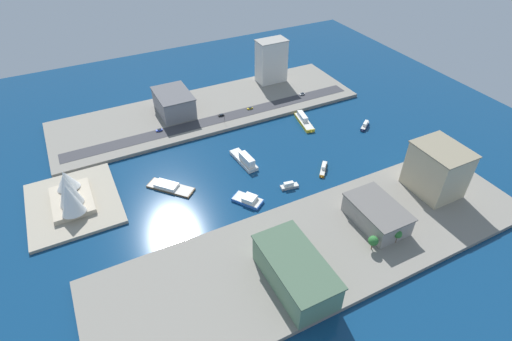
# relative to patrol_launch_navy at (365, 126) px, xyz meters

# --- Properties ---
(ground_plane) EXTENTS (440.00, 440.00, 0.00)m
(ground_plane) POSITION_rel_patrol_launch_navy_xyz_m (-3.49, 94.93, -1.60)
(ground_plane) COLOR navy
(quay_west) EXTENTS (70.00, 240.00, 2.56)m
(quay_west) POSITION_rel_patrol_launch_navy_xyz_m (-83.41, 94.93, -0.32)
(quay_west) COLOR gray
(quay_west) RESTS_ON ground_plane
(quay_east) EXTENTS (70.00, 240.00, 2.56)m
(quay_east) POSITION_rel_patrol_launch_navy_xyz_m (76.43, 94.93, -0.32)
(quay_east) COLOR gray
(quay_east) RESTS_ON ground_plane
(peninsula_point) EXTENTS (59.12, 50.42, 2.00)m
(peninsula_point) POSITION_rel_patrol_launch_navy_xyz_m (9.86, 206.13, -0.60)
(peninsula_point) COLOR #A89E89
(peninsula_point) RESTS_ON ground_plane
(road_strip) EXTENTS (12.09, 228.00, 0.15)m
(road_strip) POSITION_rel_patrol_launch_navy_xyz_m (56.97, 94.93, 1.03)
(road_strip) COLOR #38383D
(road_strip) RESTS_ON quay_east
(patrol_launch_navy) EXTENTS (10.51, 13.22, 4.14)m
(patrol_launch_navy) POSITION_rel_patrol_launch_navy_xyz_m (0.00, 0.00, 0.00)
(patrol_launch_navy) COLOR #1E284C
(patrol_launch_navy) RESTS_ON ground_plane
(ferry_white_commuter) EXTENTS (28.24, 9.25, 7.45)m
(ferry_white_commuter) POSITION_rel_patrol_launch_navy_xyz_m (0.89, 99.32, 1.10)
(ferry_white_commuter) COLOR silver
(ferry_white_commuter) RESTS_ON ground_plane
(barge_flat_brown) EXTENTS (27.88, 26.49, 3.02)m
(barge_flat_brown) POSITION_rel_patrol_launch_navy_xyz_m (-1.27, 151.70, -0.44)
(barge_flat_brown) COLOR brown
(barge_flat_brown) RESTS_ON ground_plane
(water_taxi_orange) EXTENTS (14.14, 13.11, 4.02)m
(water_taxi_orange) POSITION_rel_patrol_launch_navy_xyz_m (-29.31, 57.36, -0.13)
(water_taxi_orange) COLOR orange
(water_taxi_orange) RESTS_ON ground_plane
(yacht_sleek_gray) EXTENTS (5.65, 12.60, 4.19)m
(yacht_sleek_gray) POSITION_rel_patrol_launch_navy_xyz_m (-34.03, 85.74, -0.09)
(yacht_sleek_gray) COLOR #999EA3
(yacht_sleek_gray) RESTS_ON ground_plane
(ferry_yellow_fast) EXTENTS (28.29, 11.48, 5.78)m
(ferry_yellow_fast) POSITION_rel_patrol_launch_navy_xyz_m (26.15, 37.38, 0.46)
(ferry_yellow_fast) COLOR yellow
(ferry_yellow_fast) RESTS_ON ground_plane
(catamaran_blue) EXTENTS (19.26, 17.02, 4.39)m
(catamaran_blue) POSITION_rel_patrol_launch_navy_xyz_m (-34.09, 114.02, 0.03)
(catamaran_blue) COLOR blue
(catamaran_blue) RESTS_ON ground_plane
(carpark_squat_concrete) EXTENTS (34.53, 22.28, 11.96)m
(carpark_squat_concrete) POSITION_rel_patrol_launch_navy_xyz_m (-82.75, 60.25, 6.96)
(carpark_squat_concrete) COLOR gray
(carpark_squat_concrete) RESTS_ON quay_west
(terminal_long_green) EXTENTS (45.37, 23.21, 15.96)m
(terminal_long_green) POSITION_rel_patrol_launch_navy_xyz_m (-96.69, 120.16, 8.96)
(terminal_long_green) COLOR slate
(terminal_long_green) RESTS_ON quay_west
(hotel_broad_white) EXTENTS (15.52, 25.56, 36.65)m
(hotel_broad_white) POSITION_rel_patrol_launch_navy_xyz_m (96.95, 27.43, 19.31)
(hotel_broad_white) COLOR silver
(hotel_broad_white) RESTS_ON quay_east
(warehouse_low_gray) EXTENTS (35.98, 25.21, 16.58)m
(warehouse_low_gray) POSITION_rel_patrol_launch_navy_xyz_m (81.78, 120.83, 9.28)
(warehouse_low_gray) COLOR gray
(warehouse_low_gray) RESTS_ON quay_east
(office_block_beige) EXTENTS (30.14, 24.64, 29.76)m
(office_block_beige) POSITION_rel_patrol_launch_navy_xyz_m (-76.19, 12.16, 15.87)
(office_block_beige) COLOR #C6B793
(office_block_beige) RESTS_ON quay_west
(suv_black) EXTENTS (2.03, 4.58, 1.56)m
(suv_black) POSITION_rel_patrol_launch_navy_xyz_m (59.91, 91.14, 1.86)
(suv_black) COLOR black
(suv_black) RESTS_ON road_strip
(hatchback_blue) EXTENTS (2.01, 4.78, 1.63)m
(hatchback_blue) POSITION_rel_patrol_launch_navy_xyz_m (60.70, 139.64, 1.90)
(hatchback_blue) COLOR black
(hatchback_blue) RESTS_ON road_strip
(taxi_yellow_cab) EXTENTS (1.94, 4.77, 1.38)m
(taxi_yellow_cab) POSITION_rel_patrol_launch_navy_xyz_m (59.49, 66.55, 1.80)
(taxi_yellow_cab) COLOR black
(taxi_yellow_cab) RESTS_ON road_strip
(van_white) EXTENTS (1.98, 4.69, 1.70)m
(van_white) POSITION_rel_patrol_launch_navy_xyz_m (61.15, 17.18, 1.93)
(van_white) COLOR black
(van_white) RESTS_ON road_strip
(traffic_light_waterfront) EXTENTS (0.36, 0.36, 6.50)m
(traffic_light_waterfront) POSITION_rel_patrol_launch_navy_xyz_m (49.82, 92.54, 5.30)
(traffic_light_waterfront) COLOR black
(traffic_light_waterfront) RESTS_ON quay_east
(opera_landmark) EXTENTS (38.50, 22.39, 21.80)m
(opera_landmark) POSITION_rel_patrol_launch_navy_xyz_m (8.12, 206.13, 9.64)
(opera_landmark) COLOR #BCAD93
(opera_landmark) RESTS_ON peninsula_point
(park_tree_cluster) EXTENTS (16.94, 18.80, 8.70)m
(park_tree_cluster) POSITION_rel_patrol_launch_navy_xyz_m (-93.64, 68.59, 6.92)
(park_tree_cluster) COLOR brown
(park_tree_cluster) RESTS_ON quay_west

